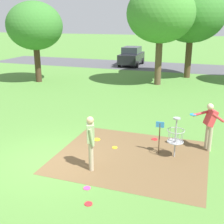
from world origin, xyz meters
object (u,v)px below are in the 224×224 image
player_foreground_watching (210,124)px  tree_mid_left (35,26)px  frisbee_far_left (155,139)px  tree_near_right (161,14)px  tree_near_left (192,13)px  player_throwing (91,140)px  frisbee_mid_grass (88,204)px  parked_car_leftmost (132,56)px  disc_golf_basket (174,136)px  frisbee_near_basket (87,188)px  frisbee_by_tee (115,148)px

player_foreground_watching → tree_mid_left: tree_mid_left is taller
frisbee_far_left → tree_near_right: tree_near_right is taller
frisbee_far_left → tree_near_left: 14.08m
player_throwing → frisbee_mid_grass: (0.64, -1.70, -0.96)m
tree_near_left → parked_car_leftmost: bearing=141.6°
tree_mid_left → disc_golf_basket: bearing=-39.3°
frisbee_near_basket → tree_mid_left: bearing=127.7°
frisbee_near_basket → tree_near_right: bearing=92.7°
tree_near_left → parked_car_leftmost: size_ratio=1.66×
disc_golf_basket → player_throwing: 2.83m
frisbee_by_tee → frisbee_near_basket: bearing=-87.5°
frisbee_far_left → parked_car_leftmost: 18.85m
tree_near_left → tree_near_right: tree_near_left is taller
frisbee_near_basket → tree_near_left: 17.87m
frisbee_near_basket → tree_mid_left: size_ratio=0.04×
disc_golf_basket → frisbee_near_basket: 3.45m
frisbee_near_basket → frisbee_mid_grass: bearing=-63.1°
disc_golf_basket → player_foreground_watching: 1.45m
tree_near_right → tree_mid_left: bearing=-167.1°
player_throwing → frisbee_near_basket: bearing=-73.2°
frisbee_far_left → frisbee_mid_grass: bearing=-99.6°
disc_golf_basket → frisbee_by_tee: disc_golf_basket is taller
frisbee_near_basket → frisbee_far_left: size_ratio=0.84×
player_throwing → tree_mid_left: bearing=129.4°
tree_near_left → tree_near_right: 3.77m
tree_near_left → tree_near_right: bearing=-117.6°
tree_mid_left → tree_near_right: bearing=12.9°
frisbee_by_tee → frisbee_far_left: 1.73m
player_foreground_watching → player_throwing: bearing=-141.9°
player_foreground_watching → frisbee_far_left: 2.18m
frisbee_mid_grass → tree_mid_left: tree_mid_left is taller
player_throwing → frisbee_by_tee: 1.93m
player_throwing → tree_mid_left: (-8.86, 10.81, 3.00)m
player_foreground_watching → parked_car_leftmost: parked_car_leftmost is taller
frisbee_near_basket → frisbee_far_left: (1.10, 3.95, 0.00)m
frisbee_mid_grass → tree_near_right: tree_near_right is taller
tree_mid_left → parked_car_leftmost: (4.38, 9.96, -3.05)m
tree_near_right → parked_car_leftmost: size_ratio=1.59×
frisbee_near_basket → tree_mid_left: 15.52m
frisbee_mid_grass → tree_near_left: bearing=87.5°
frisbee_by_tee → tree_near_right: bearing=92.8°
frisbee_far_left → tree_mid_left: bearing=142.4°
frisbee_far_left → tree_near_left: size_ratio=0.03×
frisbee_near_basket → tree_near_right: 14.64m
tree_near_left → player_foreground_watching: bearing=-81.8°
frisbee_mid_grass → tree_mid_left: (-9.51, 12.50, 3.96)m
frisbee_by_tee → tree_mid_left: tree_mid_left is taller
frisbee_by_tee → parked_car_leftmost: bearing=103.8°
frisbee_by_tee → frisbee_far_left: same height
parked_car_leftmost → tree_near_right: bearing=-62.6°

